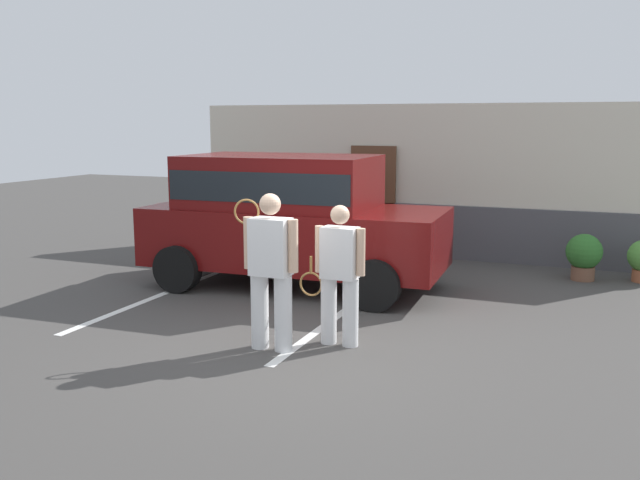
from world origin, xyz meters
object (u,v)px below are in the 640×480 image
Objects in this scene: tennis_player_man at (271,269)px; potted_plant_by_porch at (584,255)px; tennis_player_woman at (339,273)px; parked_suv at (289,214)px.

tennis_player_man is 5.99m from potted_plant_by_porch.
tennis_player_man reaches higher than tennis_player_woman.
potted_plant_by_porch is at bearing 24.45° from parked_suv.
tennis_player_man is at bearing 35.04° from tennis_player_woman.
tennis_player_woman is at bearing -56.51° from parked_suv.
parked_suv is 2.85× the size of tennis_player_woman.
tennis_player_woman is (0.66, 0.45, -0.09)m from tennis_player_man.
tennis_player_man is at bearing -122.51° from potted_plant_by_porch.
tennis_player_man is 0.80m from tennis_player_woman.
tennis_player_man is 2.34× the size of potted_plant_by_porch.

